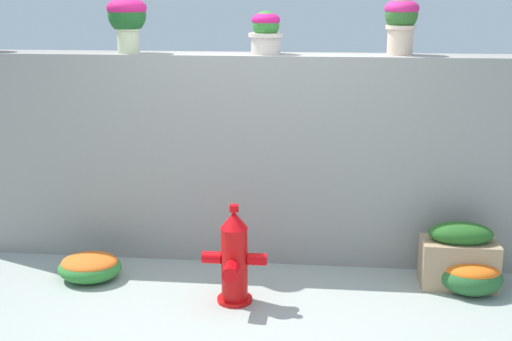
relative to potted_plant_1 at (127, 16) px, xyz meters
name	(u,v)px	position (x,y,z in m)	size (l,w,h in m)	color
ground_plane	(246,316)	(1.10, -1.13, -2.03)	(24.00, 24.00, 0.00)	#979F97
stone_wall	(263,158)	(1.10, 0.03, -1.16)	(5.23, 0.40, 1.74)	gray
potted_plant_1	(127,16)	(0.00, 0.00, 0.00)	(0.32, 0.32, 0.46)	beige
potted_plant_2	(266,31)	(1.13, 0.03, -0.11)	(0.28, 0.28, 0.34)	beige
potted_plant_3	(401,20)	(2.20, 0.07, -0.02)	(0.27, 0.27, 0.45)	beige
fire_hydrant	(234,260)	(0.99, -0.92, -1.70)	(0.47, 0.38, 0.75)	red
flower_bush_left	(471,274)	(2.76, -0.55, -1.89)	(0.48, 0.43, 0.27)	#2A6130
flower_bush_right	(90,266)	(-0.21, -0.63, -1.93)	(0.50, 0.45, 0.21)	#317F34
planter_box	(459,256)	(2.68, -0.46, -1.78)	(0.58, 0.31, 0.52)	#A28461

